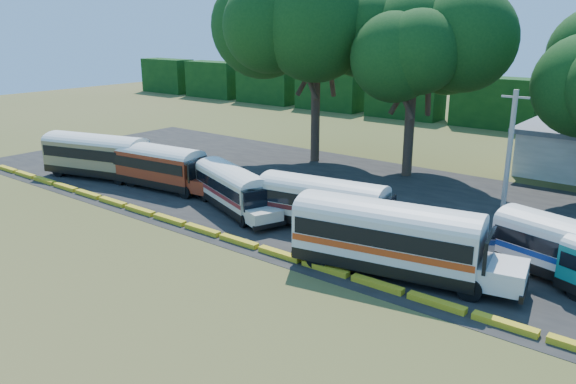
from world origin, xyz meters
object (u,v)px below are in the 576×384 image
Objects in this scene: bus_white_red at (391,234)px; bus_cream_west at (233,186)px; tree_west at (317,14)px; bus_red at (157,163)px; bus_beige at (99,153)px.

bus_cream_west is at bearing 158.86° from bus_white_red.
tree_west reaches higher than bus_white_red.
bus_red is at bearing -106.33° from tree_west.
bus_white_red is at bearing -13.70° from bus_red.
bus_beige is 1.08× the size of bus_red.
tree_west is at bearing 41.49° from bus_beige.
bus_red is (6.02, 1.01, -0.13)m from bus_beige.
bus_red is 0.59× the size of tree_west.
bus_beige is 0.97× the size of bus_white_red.
bus_cream_west is 13.32m from bus_white_red.
bus_cream_west is at bearing -8.93° from bus_red.
bus_cream_west is (8.36, -0.41, -0.24)m from bus_red.
bus_red is 21.63m from bus_white_red.
bus_beige is 6.10m from bus_red.
tree_west reaches higher than bus_beige.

